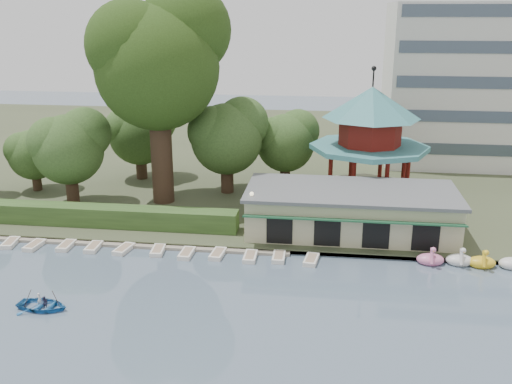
% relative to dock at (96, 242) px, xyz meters
% --- Properties ---
extents(ground_plane, '(220.00, 220.00, 0.00)m').
position_rel_dock_xyz_m(ground_plane, '(12.00, -17.20, -0.12)').
color(ground_plane, slate).
rests_on(ground_plane, ground).
extents(shore, '(220.00, 70.00, 0.40)m').
position_rel_dock_xyz_m(shore, '(12.00, 34.80, 0.08)').
color(shore, '#424930').
rests_on(shore, ground).
extents(embankment, '(220.00, 0.60, 0.30)m').
position_rel_dock_xyz_m(embankment, '(12.00, 0.10, 0.03)').
color(embankment, gray).
rests_on(embankment, ground).
extents(dock, '(34.00, 1.60, 0.24)m').
position_rel_dock_xyz_m(dock, '(0.00, 0.00, 0.00)').
color(dock, gray).
rests_on(dock, ground).
extents(boathouse, '(18.60, 9.39, 3.90)m').
position_rel_dock_xyz_m(boathouse, '(22.00, 4.77, 2.25)').
color(boathouse, '#B7B28B').
rests_on(boathouse, shore).
extents(pavilion, '(12.40, 12.40, 13.50)m').
position_rel_dock_xyz_m(pavilion, '(24.00, 14.80, 7.36)').
color(pavilion, '#B7B28B').
rests_on(pavilion, shore).
extents(hedge, '(30.00, 2.00, 1.80)m').
position_rel_dock_xyz_m(hedge, '(-3.00, 3.30, 1.18)').
color(hedge, '#385725').
rests_on(hedge, shore).
extents(lamp_post, '(0.36, 0.36, 4.28)m').
position_rel_dock_xyz_m(lamp_post, '(13.50, 1.80, 3.22)').
color(lamp_post, black).
rests_on(lamp_post, shore).
extents(big_tree, '(13.39, 12.47, 21.75)m').
position_rel_dock_xyz_m(big_tree, '(3.17, 11.00, 15.06)').
color(big_tree, '#3A281C').
rests_on(big_tree, shore).
extents(small_trees, '(39.41, 17.25, 10.30)m').
position_rel_dock_xyz_m(small_trees, '(0.72, 14.61, 6.04)').
color(small_trees, '#3A281C').
rests_on(small_trees, shore).
extents(swan_boats, '(12.93, 2.01, 1.92)m').
position_rel_dock_xyz_m(swan_boats, '(33.62, -0.60, 0.28)').
color(swan_boats, pink).
rests_on(swan_boats, ground).
extents(moored_rowboats, '(35.24, 2.72, 0.36)m').
position_rel_dock_xyz_m(moored_rowboats, '(1.88, -1.40, 0.06)').
color(moored_rowboats, white).
rests_on(moored_rowboats, ground).
extents(rowboat_with_passengers, '(5.23, 3.94, 2.01)m').
position_rel_dock_xyz_m(rowboat_with_passengers, '(0.97, -11.52, 0.39)').
color(rowboat_with_passengers, '#266BAB').
rests_on(rowboat_with_passengers, ground).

